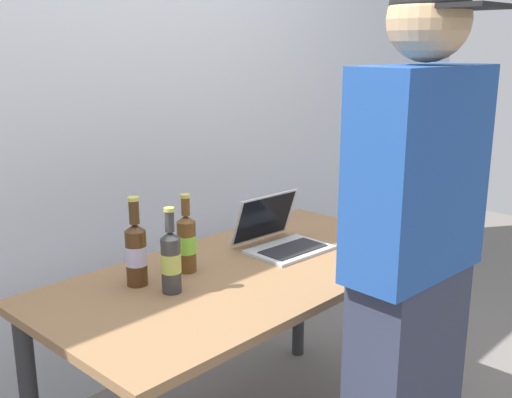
{
  "coord_description": "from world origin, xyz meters",
  "views": [
    {
      "loc": [
        -1.46,
        -1.43,
        1.52
      ],
      "look_at": [
        0.05,
        0.0,
        0.99
      ],
      "focal_mm": 42.39,
      "sensor_mm": 36.0,
      "label": 1
    }
  ],
  "objects_px": {
    "beer_bottle_dark": "(171,260)",
    "beer_bottle_brown": "(136,252)",
    "beer_bottle_amber": "(187,241)",
    "person_figure": "(411,273)",
    "laptop": "(280,237)"
  },
  "relations": [
    {
      "from": "laptop",
      "to": "beer_bottle_amber",
      "type": "bearing_deg",
      "value": 169.91
    },
    {
      "from": "beer_bottle_dark",
      "to": "person_figure",
      "type": "xyz_separation_m",
      "value": [
        0.32,
        -0.68,
        0.05
      ]
    },
    {
      "from": "laptop",
      "to": "person_figure",
      "type": "height_order",
      "value": "person_figure"
    },
    {
      "from": "laptop",
      "to": "beer_bottle_amber",
      "type": "xyz_separation_m",
      "value": [
        -0.42,
        0.07,
        0.06
      ]
    },
    {
      "from": "beer_bottle_amber",
      "to": "beer_bottle_dark",
      "type": "distance_m",
      "value": 0.19
    },
    {
      "from": "beer_bottle_amber",
      "to": "person_figure",
      "type": "relative_size",
      "value": 0.16
    },
    {
      "from": "beer_bottle_dark",
      "to": "laptop",
      "type": "bearing_deg",
      "value": 3.18
    },
    {
      "from": "laptop",
      "to": "person_figure",
      "type": "xyz_separation_m",
      "value": [
        -0.26,
        -0.71,
        0.11
      ]
    },
    {
      "from": "laptop",
      "to": "person_figure",
      "type": "bearing_deg",
      "value": -109.76
    },
    {
      "from": "beer_bottle_dark",
      "to": "beer_bottle_brown",
      "type": "relative_size",
      "value": 0.94
    },
    {
      "from": "beer_bottle_brown",
      "to": "laptop",
      "type": "bearing_deg",
      "value": -9.38
    },
    {
      "from": "beer_bottle_dark",
      "to": "person_figure",
      "type": "distance_m",
      "value": 0.75
    },
    {
      "from": "beer_bottle_brown",
      "to": "person_figure",
      "type": "distance_m",
      "value": 0.89
    },
    {
      "from": "beer_bottle_amber",
      "to": "beer_bottle_brown",
      "type": "bearing_deg",
      "value": 172.13
    },
    {
      "from": "beer_bottle_amber",
      "to": "person_figure",
      "type": "xyz_separation_m",
      "value": [
        0.16,
        -0.79,
        0.05
      ]
    }
  ]
}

